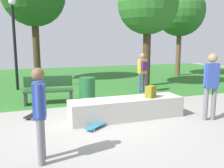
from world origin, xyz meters
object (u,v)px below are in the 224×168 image
lamp_post (14,35)px  concrete_ledge (127,108)px  tree_tall_oak (180,12)px  trash_bin (87,90)px  skater_performing_trick (211,81)px  skateboard_spare (34,114)px  park_bench_center_lawn (49,89)px  backpack_on_ledge (151,92)px  pedestrian_with_backpack (143,69)px  skateboard_by_ledge (98,125)px  tree_broad_elm (148,5)px  skater_watching (40,109)px

lamp_post → concrete_ledge: bearing=-61.4°
tree_tall_oak → trash_bin: size_ratio=6.10×
concrete_ledge → skater_performing_trick: (2.02, -0.86, 0.76)m
skateboard_spare → park_bench_center_lawn: 1.54m
backpack_on_ledge → pedestrian_with_backpack: (1.31, 3.11, 0.24)m
concrete_ledge → lamp_post: (-2.88, 5.29, 2.07)m
skater_performing_trick → skateboard_by_ledge: (-2.96, 0.42, -0.98)m
skateboard_by_ledge → tree_broad_elm: bearing=51.6°
tree_tall_oak → pedestrian_with_backpack: size_ratio=3.29×
skater_watching → backpack_on_ledge: bearing=29.3°
skater_performing_trick → pedestrian_with_backpack: size_ratio=1.10×
trash_bin → backpack_on_ledge: bearing=-60.5°
skater_performing_trick → tree_tall_oak: size_ratio=0.34×
trash_bin → park_bench_center_lawn: bearing=165.9°
skater_performing_trick → tree_broad_elm: 5.83m
skater_performing_trick → skateboard_spare: size_ratio=2.26×
concrete_ledge → park_bench_center_lawn: size_ratio=1.89×
skater_watching → skateboard_spare: 2.95m
skater_watching → tree_broad_elm: size_ratio=0.32×
concrete_ledge → skater_performing_trick: bearing=-23.1°
skateboard_by_ledge → park_bench_center_lawn: bearing=107.3°
skateboard_spare → skateboard_by_ledge: bearing=-45.7°
concrete_ledge → park_bench_center_lawn: bearing=127.2°
park_bench_center_lawn → pedestrian_with_backpack: size_ratio=1.02×
skateboard_by_ledge → pedestrian_with_backpack: 4.60m
skater_watching → lamp_post: size_ratio=0.43×
skateboard_spare → trash_bin: size_ratio=0.90×
skateboard_spare → skater_watching: bearing=-89.6°
backpack_on_ledge → pedestrian_with_backpack: 3.38m
skater_performing_trick → tree_tall_oak: 9.26m
skateboard_by_ledge → skater_watching: bearing=-136.2°
skater_watching → tree_tall_oak: 12.56m
skater_performing_trick → skater_watching: bearing=-168.0°
pedestrian_with_backpack → backpack_on_ledge: bearing=-112.8°
park_bench_center_lawn → pedestrian_with_backpack: pedestrian_with_backpack is taller
concrete_ledge → tree_broad_elm: (2.80, 4.27, 3.41)m
backpack_on_ledge → trash_bin: size_ratio=0.37×
backpack_on_ledge → lamp_post: 6.65m
skater_performing_trick → park_bench_center_lawn: (-3.85, 3.27, -0.56)m
skateboard_by_ledge → park_bench_center_lawn: park_bench_center_lawn is taller
skater_watching → tree_broad_elm: tree_broad_elm is taller
tree_broad_elm → lamp_post: bearing=169.9°
skater_performing_trick → skateboard_spare: skater_performing_trick is taller
park_bench_center_lawn → trash_bin: park_bench_center_lawn is taller
concrete_ledge → tree_tall_oak: tree_tall_oak is taller
backpack_on_ledge → trash_bin: 2.54m
backpack_on_ledge → skater_watching: (-3.01, -1.69, 0.24)m
park_bench_center_lawn → trash_bin: size_ratio=1.90×
lamp_post → trash_bin: 4.38m
lamp_post → backpack_on_ledge: bearing=-56.6°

